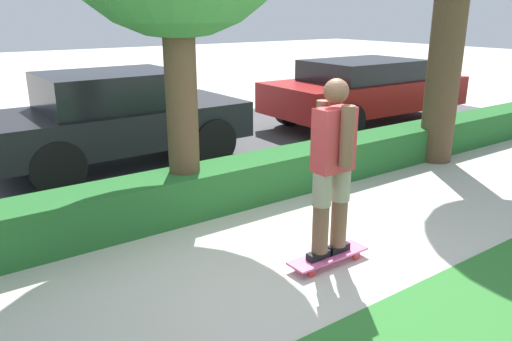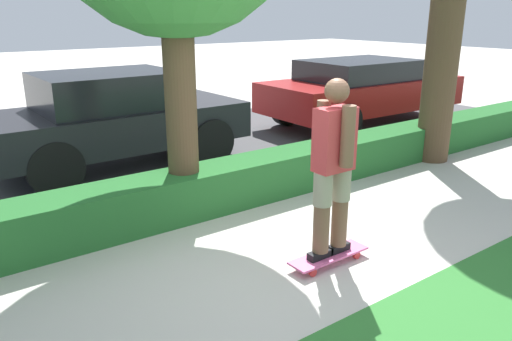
# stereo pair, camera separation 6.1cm
# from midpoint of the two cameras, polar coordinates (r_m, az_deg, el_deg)

# --- Properties ---
(ground_plane) EXTENTS (60.00, 60.00, 0.00)m
(ground_plane) POSITION_cam_midpoint_polar(r_m,az_deg,el_deg) (4.87, 3.03, -10.64)
(ground_plane) COLOR #BCB7AD
(street_asphalt) EXTENTS (18.29, 5.00, 0.01)m
(street_asphalt) POSITION_cam_midpoint_polar(r_m,az_deg,el_deg) (8.33, -15.22, 1.00)
(street_asphalt) COLOR #474749
(street_asphalt) RESTS_ON ground_plane
(hedge_row) EXTENTS (18.29, 0.60, 0.53)m
(hedge_row) POSITION_cam_midpoint_polar(r_m,az_deg,el_deg) (5.98, -6.50, -2.38)
(hedge_row) COLOR #236028
(hedge_row) RESTS_ON ground_plane
(skateboard) EXTENTS (0.85, 0.24, 0.10)m
(skateboard) POSITION_cam_midpoint_polar(r_m,az_deg,el_deg) (4.88, 8.61, -9.69)
(skateboard) COLOR #DB5B93
(skateboard) RESTS_ON ground_plane
(skater_person) EXTENTS (0.50, 0.43, 1.67)m
(skater_person) POSITION_cam_midpoint_polar(r_m,az_deg,el_deg) (4.54, 9.13, 0.56)
(skater_person) COLOR black
(skater_person) RESTS_ON skateboard
(parked_car_middle) EXTENTS (3.83, 1.79, 1.46)m
(parked_car_middle) POSITION_cam_midpoint_polar(r_m,az_deg,el_deg) (7.94, -15.30, 5.96)
(parked_car_middle) COLOR black
(parked_car_middle) RESTS_ON ground_plane
(parked_car_rear) EXTENTS (4.45, 1.94, 1.36)m
(parked_car_rear) POSITION_cam_midpoint_polar(r_m,az_deg,el_deg) (10.90, 12.53, 9.04)
(parked_car_rear) COLOR maroon
(parked_car_rear) RESTS_ON ground_plane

